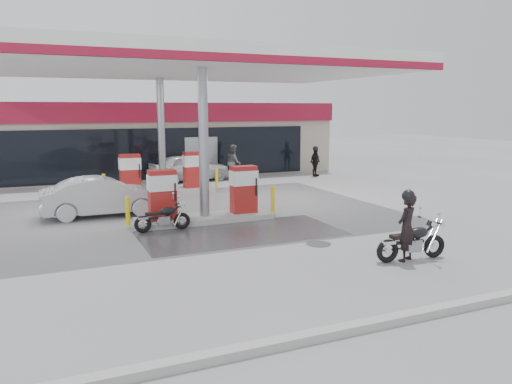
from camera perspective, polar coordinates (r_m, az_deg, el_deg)
ground at (r=14.87m, az=-3.50°, el=-4.89°), size 90.00×90.00×0.00m
wet_patch at (r=15.04m, az=-1.71°, el=-4.71°), size 6.00×3.00×0.00m
drain_cover at (r=13.95m, az=7.16°, el=-5.91°), size 0.70×0.70×0.01m
kerb at (r=8.94m, az=12.64°, el=-14.62°), size 28.00×0.25×0.15m
store_building at (r=29.93m, az=-14.14°, el=6.01°), size 22.00×8.22×4.00m
canopy at (r=19.24m, az=-8.96°, el=14.10°), size 16.00×10.02×5.51m
pump_island_near at (r=16.56m, az=-5.91°, el=-0.92°), size 5.14×1.30×1.78m
pump_island_far at (r=22.29m, az=-10.62°, el=1.66°), size 5.14×1.30×1.78m
main_motorcycle at (r=12.91m, az=17.46°, el=-5.54°), size 1.94×0.74×1.00m
biker_main at (r=12.70m, az=16.85°, el=-3.91°), size 0.72×0.62×1.67m
parked_motorcycle at (r=15.47m, az=-10.53°, el=-2.97°), size 1.73×0.66×0.89m
sedan_white at (r=25.89m, az=-7.61°, el=2.82°), size 4.30×2.06×1.42m
attendant at (r=26.21m, az=-2.58°, el=3.45°), size 0.84×1.01×1.85m
hatchback_silver at (r=18.09m, az=-17.06°, el=-0.49°), size 4.16×1.51×1.36m
biker_walking at (r=27.66m, az=6.78°, el=3.43°), size 0.99×0.80×1.58m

